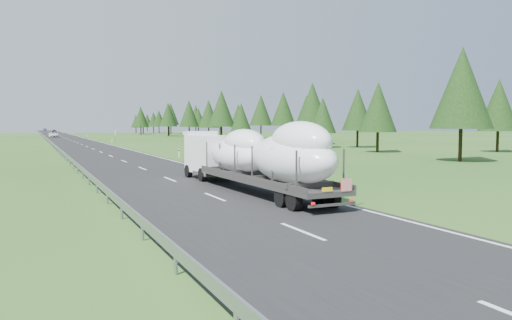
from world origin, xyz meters
name	(u,v)px	position (x,y,z in m)	size (l,w,h in m)	color
ground	(215,197)	(0.00, 0.00, 0.00)	(400.00, 400.00, 0.00)	#284E1A
road_surface	(70,140)	(0.00, 100.00, 0.01)	(10.00, 400.00, 0.02)	black
guardrail	(46,138)	(-5.30, 99.94, 0.60)	(0.10, 400.00, 0.76)	slate
marker_posts	(79,134)	(6.50, 155.00, 0.54)	(0.13, 350.08, 1.00)	silver
highway_sign	(115,134)	(7.20, 80.00, 1.81)	(0.08, 0.90, 2.60)	slate
tree_line_right	(232,113)	(38.46, 94.42, 6.57)	(27.56, 268.92, 11.88)	black
boat_truck	(254,155)	(2.60, 0.94, 2.04)	(2.88, 17.38, 3.87)	white
distant_van	(54,135)	(-2.42, 128.72, 0.77)	(2.56, 5.56, 1.54)	white
distant_car_dark	(54,131)	(1.47, 220.45, 0.66)	(1.55, 3.86, 1.32)	black
distant_car_blue	(45,129)	(-0.76, 287.85, 0.66)	(1.40, 4.02, 1.32)	#192146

